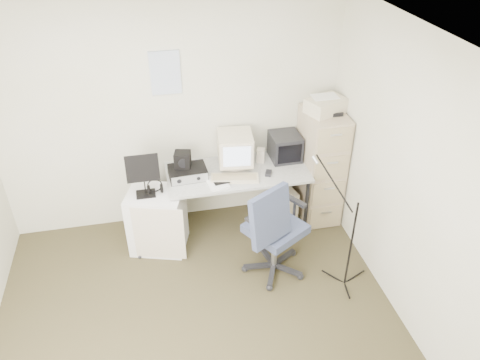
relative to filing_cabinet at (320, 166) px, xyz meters
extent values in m
cube|color=#3C361F|center=(-1.58, -1.48, -0.66)|extent=(3.60, 3.60, 0.01)
cube|color=white|center=(-1.58, -1.48, 1.85)|extent=(3.60, 3.60, 0.01)
cube|color=silver|center=(-1.58, 0.32, 0.60)|extent=(3.60, 0.02, 2.50)
cube|color=silver|center=(0.22, -1.48, 0.60)|extent=(0.02, 3.60, 2.50)
cube|color=white|center=(-1.60, 0.31, 1.10)|extent=(0.30, 0.02, 0.44)
cube|color=tan|center=(0.00, 0.00, 0.00)|extent=(0.40, 0.60, 1.30)
cube|color=beige|center=(0.00, 0.02, 0.73)|extent=(0.47, 0.40, 0.15)
cube|color=silver|center=(-0.95, -0.03, -0.29)|extent=(1.50, 0.70, 0.73)
cube|color=beige|center=(-0.95, 0.06, 0.28)|extent=(0.39, 0.41, 0.39)
cube|color=black|center=(-0.38, 0.13, 0.22)|extent=(0.32, 0.34, 0.29)
cube|color=beige|center=(-0.66, 0.11, 0.16)|extent=(0.11, 0.11, 0.16)
cube|color=beige|center=(-1.01, -0.18, 0.09)|extent=(0.52, 0.27, 0.03)
cube|color=black|center=(-0.64, -0.16, 0.10)|extent=(0.10, 0.12, 0.03)
cube|color=black|center=(-1.48, -0.03, 0.14)|extent=(0.40, 0.29, 0.11)
cube|color=black|center=(-1.52, 0.01, 0.27)|extent=(0.19, 0.19, 0.16)
cube|color=white|center=(-1.20, -0.21, 0.09)|extent=(0.24, 0.29, 0.02)
cube|color=beige|center=(-0.40, 0.04, -0.46)|extent=(0.26, 0.44, 0.39)
cube|color=#3C455F|center=(-0.74, -0.81, -0.10)|extent=(0.87, 0.87, 1.10)
cube|color=silver|center=(-1.85, -0.20, -0.31)|extent=(0.66, 0.59, 0.69)
cube|color=black|center=(-1.93, -0.20, 0.27)|extent=(0.35, 0.24, 0.47)
torus|color=black|center=(-1.83, -0.18, 0.09)|extent=(0.20, 0.20, 0.03)
cylinder|color=black|center=(-0.10, -1.15, -0.01)|extent=(0.02, 0.02, 1.28)
camera|label=1|loc=(-1.81, -4.15, 2.75)|focal=35.00mm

